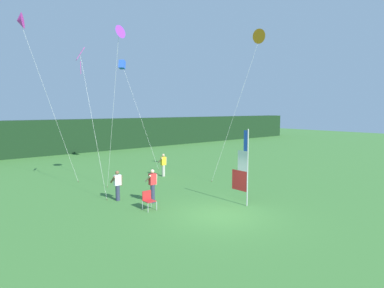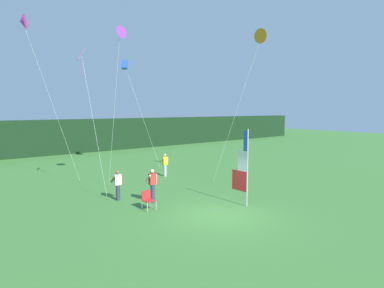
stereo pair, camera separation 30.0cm
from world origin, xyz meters
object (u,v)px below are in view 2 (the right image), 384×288
Objects in this scene: kite_purple_delta_2 at (120,33)px; kite_magenta_diamond_3 at (83,64)px; banner_flag at (243,169)px; kite_blue_box_0 at (125,65)px; folding_chair at (148,199)px; kite_orange_delta_1 at (262,36)px; person_far_left at (165,164)px; person_near_banner at (152,185)px; kite_magenta_delta_4 at (23,22)px; person_mid_field at (118,184)px.

kite_purple_delta_2 is 1.17× the size of kite_magenta_diamond_3.
kite_blue_box_0 reaches higher than banner_flag.
banner_flag is at bearing -30.19° from folding_chair.
banner_flag is 10.39m from kite_purple_delta_2.
banner_flag is 9.11m from kite_orange_delta_1.
kite_blue_box_0 is (-0.30, 5.12, 7.39)m from person_far_left.
kite_magenta_diamond_3 reaches higher than folding_chair.
banner_flag is at bearing -44.08° from person_near_banner.
kite_orange_delta_1 is 10.81m from kite_magenta_diamond_3.
person_far_left is 7.73m from folding_chair.
kite_purple_delta_2 reaches higher than kite_blue_box_0.
kite_purple_delta_2 is 0.90× the size of kite_magenta_delta_4.
person_near_banner is at bearing 135.92° from banner_flag.
kite_magenta_diamond_3 is at bearing -170.57° from person_far_left.
kite_purple_delta_2 is (1.40, 2.12, 8.22)m from person_mid_field.
person_mid_field is 0.98× the size of person_far_left.
person_far_left is 8.85m from kite_magenta_diamond_3.
kite_magenta_delta_4 is (-3.75, 8.50, 9.10)m from person_near_banner.
banner_flag is 0.36× the size of kite_magenta_delta_4.
kite_magenta_diamond_3 is at bearing 104.73° from person_mid_field.
kite_purple_delta_2 is at bearing 77.12° from folding_chair.
kite_magenta_diamond_3 is (-5.75, -6.12, -1.02)m from kite_blue_box_0.
folding_chair is 8.36m from kite_magenta_diamond_3.
kite_magenta_diamond_3 is 5.59m from kite_magenta_delta_4.
kite_magenta_diamond_3 reaches higher than person_mid_field.
kite_blue_box_0 is (3.94, 10.18, 7.33)m from person_near_banner.
person_mid_field reaches higher than folding_chair.
kite_magenta_delta_4 reaches higher than person_near_banner.
person_near_banner reaches higher than folding_chair.
person_mid_field is 0.16× the size of kite_orange_delta_1.
person_far_left is 1.81× the size of folding_chair.
kite_orange_delta_1 is (7.80, -0.46, 8.32)m from person_near_banner.
kite_magenta_delta_4 is at bearing 142.22° from kite_orange_delta_1.
kite_purple_delta_2 is at bearing -160.69° from person_far_left.
person_far_left is 0.17× the size of kite_purple_delta_2.
folding_chair is (-4.03, 2.35, -1.31)m from banner_flag.
kite_orange_delta_1 is (8.96, -2.00, 8.40)m from person_mid_field.
banner_flag is at bearing -149.33° from kite_orange_delta_1.
person_mid_field is 0.17× the size of kite_purple_delta_2.
person_far_left is 9.00m from kite_blue_box_0.
folding_chair is at bearing -133.96° from person_near_banner.
kite_purple_delta_2 is at bearing -119.53° from kite_blue_box_0.
person_far_left is 0.15× the size of kite_magenta_delta_4.
person_near_banner reaches higher than person_mid_field.
kite_orange_delta_1 is (3.86, -10.64, 0.99)m from kite_blue_box_0.
kite_orange_delta_1 is (8.58, 0.35, 8.73)m from folding_chair.
person_near_banner is 13.00m from kite_magenta_delta_4.
person_mid_field is 11.81m from kite_magenta_delta_4.
person_near_banner is 0.18× the size of kite_purple_delta_2.
banner_flag is 4.84m from folding_chair.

